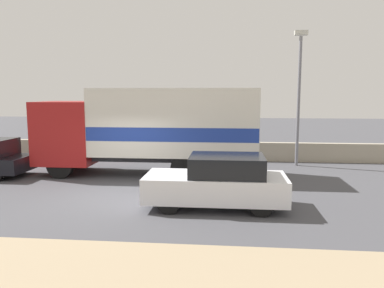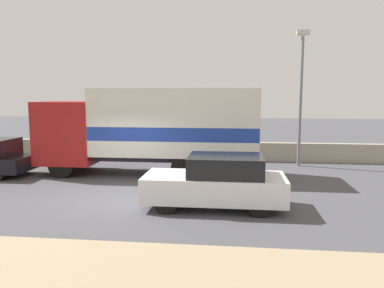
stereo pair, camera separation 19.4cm
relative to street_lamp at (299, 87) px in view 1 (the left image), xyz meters
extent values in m
plane|color=#47474C|center=(-6.57, -5.72, -3.52)|extent=(80.00, 80.00, 0.00)
cube|color=#A39984|center=(-6.57, 1.01, -3.07)|extent=(60.00, 0.35, 0.91)
cylinder|color=slate|center=(0.00, 0.00, -0.66)|extent=(0.14, 0.14, 5.73)
cube|color=beige|center=(0.00, 0.00, 2.36)|extent=(0.56, 0.28, 0.20)
cube|color=maroon|center=(-9.55, -2.55, -1.83)|extent=(2.24, 2.41, 2.48)
cube|color=black|center=(-10.65, -2.55, -1.33)|extent=(0.06, 2.05, 1.09)
cube|color=#2D2D33|center=(-5.21, -2.55, -2.79)|extent=(6.44, 1.29, 0.25)
cube|color=silver|center=(-5.21, -2.55, -1.37)|extent=(6.44, 2.35, 2.59)
cube|color=navy|center=(-5.21, -2.55, -1.77)|extent=(6.41, 2.37, 0.52)
cylinder|color=black|center=(-9.55, -3.56, -3.01)|extent=(1.02, 0.28, 1.02)
cylinder|color=black|center=(-9.55, -1.54, -3.01)|extent=(1.02, 0.28, 1.02)
cylinder|color=black|center=(-3.44, -3.56, -3.01)|extent=(1.02, 0.28, 1.02)
cylinder|color=black|center=(-3.44, -1.54, -3.01)|extent=(1.02, 0.28, 1.02)
cylinder|color=black|center=(-4.72, -3.56, -3.01)|extent=(1.02, 0.28, 1.02)
cylinder|color=black|center=(-4.72, -1.54, -3.01)|extent=(1.02, 0.28, 1.02)
cube|color=silver|center=(-3.46, -6.71, -2.94)|extent=(4.01, 1.71, 0.71)
cube|color=black|center=(-3.14, -6.71, -2.30)|extent=(2.09, 1.57, 0.57)
cylinder|color=black|center=(-4.70, -7.44, -3.22)|extent=(0.62, 0.20, 0.62)
cylinder|color=black|center=(-4.70, -5.98, -3.22)|extent=(0.62, 0.20, 0.62)
cylinder|color=black|center=(-2.21, -7.44, -3.22)|extent=(0.62, 0.20, 0.62)
cylinder|color=black|center=(-2.21, -5.98, -3.22)|extent=(0.62, 0.20, 0.62)
cylinder|color=black|center=(-11.74, -2.72, -3.22)|extent=(0.61, 0.20, 0.61)
camera|label=1|loc=(-3.11, -17.17, -0.29)|focal=35.00mm
camera|label=2|loc=(-2.92, -17.15, -0.29)|focal=35.00mm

